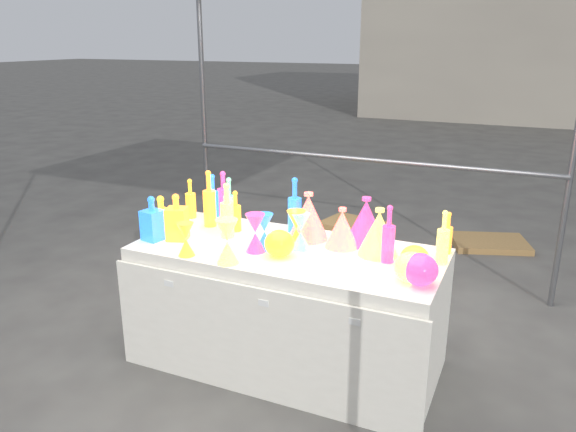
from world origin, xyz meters
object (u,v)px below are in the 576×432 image
at_px(display_table, 287,307).
at_px(bottle_0, 190,198).
at_px(decanter_0, 161,216).
at_px(globe_0, 279,245).
at_px(hourglass_0, 186,239).
at_px(lampshade_0, 308,216).
at_px(cardboard_box_closed, 354,243).

height_order(display_table, bottle_0, bottle_0).
bearing_deg(decanter_0, globe_0, 18.17).
bearing_deg(hourglass_0, display_table, 34.12).
relative_size(display_table, lampshade_0, 6.29).
height_order(display_table, cardboard_box_closed, display_table).
bearing_deg(display_table, lampshade_0, 79.23).
bearing_deg(lampshade_0, cardboard_box_closed, 71.98).
relative_size(bottle_0, decanter_0, 1.07).
distance_m(decanter_0, hourglass_0, 0.40).
relative_size(bottle_0, globe_0, 1.59).
relative_size(bottle_0, lampshade_0, 0.93).
bearing_deg(globe_0, cardboard_box_closed, 93.69).
distance_m(display_table, cardboard_box_closed, 1.70).
distance_m(bottle_0, hourglass_0, 0.71).
relative_size(bottle_0, hourglass_0, 1.41).
bearing_deg(globe_0, bottle_0, 154.74).
relative_size(decanter_0, lampshade_0, 0.87).
distance_m(display_table, bottle_0, 1.03).
relative_size(cardboard_box_closed, hourglass_0, 2.77).
bearing_deg(globe_0, decanter_0, 178.27).
xyz_separation_m(cardboard_box_closed, globe_0, (0.12, -1.81, 0.62)).
height_order(display_table, globe_0, globe_0).
height_order(decanter_0, globe_0, decanter_0).
xyz_separation_m(cardboard_box_closed, bottle_0, (-0.74, -1.40, 0.69)).
bearing_deg(decanter_0, cardboard_box_closed, 88.41).
xyz_separation_m(display_table, lampshade_0, (0.04, 0.22, 0.52)).
xyz_separation_m(hourglass_0, lampshade_0, (0.52, 0.55, 0.05)).
distance_m(cardboard_box_closed, decanter_0, 2.03).
relative_size(globe_0, lampshade_0, 0.59).
bearing_deg(globe_0, lampshade_0, 84.14).
distance_m(bottle_0, lampshade_0, 0.89).
bearing_deg(hourglass_0, decanter_0, 145.51).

